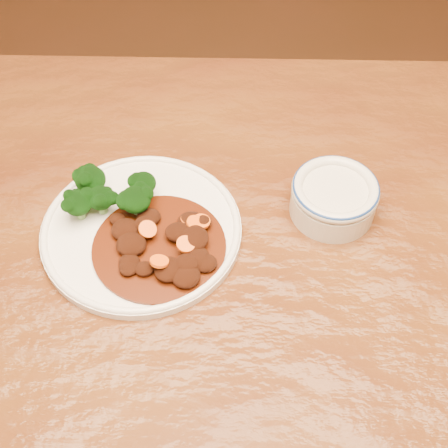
{
  "coord_description": "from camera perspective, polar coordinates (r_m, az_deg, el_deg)",
  "views": [
    {
      "loc": [
        -0.03,
        -0.46,
        1.42
      ],
      "look_at": [
        -0.03,
        0.06,
        0.77
      ],
      "focal_mm": 50.0,
      "sensor_mm": 36.0,
      "label": 1
    }
  ],
  "objects": [
    {
      "name": "dip_bowl",
      "position": [
        0.86,
        10.03,
        2.47
      ],
      "size": [
        0.12,
        0.12,
        0.05
      ],
      "rotation": [
        0.0,
        0.0,
        0.23
      ],
      "color": "beige",
      "rests_on": "dining_table"
    },
    {
      "name": "mince_stew",
      "position": [
        0.81,
        -5.28,
        -2.03
      ],
      "size": [
        0.18,
        0.18,
        0.03
      ],
      "color": "#441B07",
      "rests_on": "dinner_plate"
    },
    {
      "name": "dinner_plate",
      "position": [
        0.85,
        -7.56,
        -0.5
      ],
      "size": [
        0.27,
        0.27,
        0.02
      ],
      "rotation": [
        0.0,
        0.0,
        0.27
      ],
      "color": "white",
      "rests_on": "dining_table"
    },
    {
      "name": "dining_table",
      "position": [
        0.88,
        2.22,
        -7.31
      ],
      "size": [
        1.51,
        0.91,
        0.75
      ],
      "rotation": [
        0.0,
        0.0,
        -0.01
      ],
      "color": "#5F3410",
      "rests_on": "ground"
    },
    {
      "name": "broccoli_florets",
      "position": [
        0.86,
        -10.51,
        2.84
      ],
      "size": [
        0.12,
        0.08,
        0.05
      ],
      "color": "#6D9E52",
      "rests_on": "dinner_plate"
    }
  ]
}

